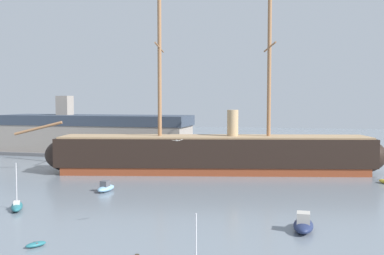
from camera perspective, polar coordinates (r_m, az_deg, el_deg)
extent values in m
cube|color=brown|center=(80.14, 2.89, -5.44)|extent=(54.91, 19.74, 1.42)
cube|color=black|center=(79.70, 2.89, -3.14)|extent=(57.20, 20.56, 5.06)
ellipsoid|color=black|center=(83.42, -15.36, -3.45)|extent=(11.62, 9.68, 6.48)
ellipsoid|color=black|center=(84.46, 20.91, -3.47)|extent=(11.62, 9.68, 6.48)
cube|color=#9E7F5B|center=(79.44, 2.90, -1.21)|extent=(55.95, 19.65, 0.30)
cylinder|color=#936642|center=(79.86, -4.28, 8.15)|extent=(0.71, 0.71, 26.33)
cylinder|color=#936642|center=(80.18, -4.29, 10.40)|extent=(3.22, 13.35, 0.28)
cylinder|color=#936642|center=(80.27, 10.10, 8.08)|extent=(0.71, 0.71, 26.33)
cylinder|color=#936642|center=(80.59, 10.12, 10.32)|extent=(3.22, 13.35, 0.28)
cylinder|color=#936642|center=(85.08, -19.51, -0.09)|extent=(8.86, 2.43, 2.70)
cylinder|color=tan|center=(79.43, 5.36, 0.50)|extent=(2.03, 2.03, 5.06)
ellipsoid|color=#236670|center=(42.80, -19.81, -14.23)|extent=(1.70, 2.03, 0.44)
cube|color=#4C4C51|center=(42.75, -19.81, -14.02)|extent=(0.68, 0.52, 0.07)
cylinder|color=silver|center=(30.69, 0.53, -15.58)|extent=(0.11, 0.11, 4.85)
ellipsoid|color=#236670|center=(57.23, -21.99, -9.59)|extent=(3.47, 4.37, 0.83)
cube|color=beige|center=(56.92, -22.01, -9.18)|extent=(1.20, 1.31, 0.44)
cylinder|color=silver|center=(56.90, -22.04, -6.83)|extent=(0.11, 0.11, 5.01)
ellipsoid|color=#1E284C|center=(46.28, 14.39, -12.36)|extent=(2.02, 4.75, 1.10)
cube|color=#B2ADA3|center=(45.73, 14.41, -11.40)|extent=(1.30, 1.46, 1.10)
ellipsoid|color=#7FB2D6|center=(64.90, -11.22, -7.84)|extent=(1.88, 3.97, 0.90)
cube|color=#4C4C51|center=(64.53, -11.34, -7.25)|extent=(1.13, 1.25, 0.90)
ellipsoid|color=#236670|center=(88.70, -15.19, -4.99)|extent=(2.28, 1.39, 0.50)
cube|color=beige|center=(88.67, -15.19, -4.87)|extent=(0.37, 0.81, 0.08)
cube|color=#565659|center=(109.79, -12.44, -3.27)|extent=(50.64, 14.44, 0.80)
cube|color=gray|center=(109.43, -12.46, -1.36)|extent=(46.03, 12.04, 6.53)
cube|color=#333D4C|center=(109.15, -12.49, 0.97)|extent=(46.96, 12.28, 2.39)
cube|color=gray|center=(113.11, -16.35, 2.81)|extent=(3.20, 3.20, 4.75)
ellipsoid|color=silver|center=(41.67, -1.94, -1.71)|extent=(0.32, 0.28, 0.11)
sphere|color=silver|center=(41.83, -2.10, -1.68)|extent=(0.09, 0.09, 0.09)
cube|color=#ADA89E|center=(41.46, -2.33, -1.71)|extent=(0.46, 0.55, 0.13)
cube|color=#ADA89E|center=(41.88, -1.55, -1.66)|extent=(0.46, 0.55, 0.13)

